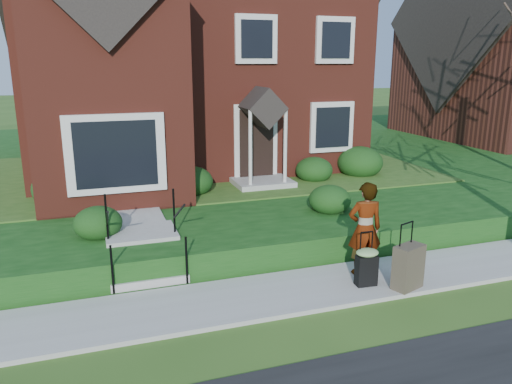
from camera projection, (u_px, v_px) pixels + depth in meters
name	position (u px, v px, depth m)	size (l,w,h in m)	color
ground	(299.00, 293.00, 8.95)	(120.00, 120.00, 0.00)	#2D5119
sidewalk	(299.00, 290.00, 8.94)	(60.00, 1.60, 0.08)	#9E9B93
terrace	(283.00, 156.00, 20.10)	(44.00, 20.00, 0.60)	#123D10
walkway	(130.00, 200.00, 12.60)	(1.20, 6.00, 0.06)	#9E9B93
main_house	(180.00, 22.00, 16.35)	(10.40, 10.20, 9.40)	maroon
front_steps	(144.00, 248.00, 9.75)	(1.40, 2.02, 1.50)	#9E9B93
foundation_shrubs	(223.00, 177.00, 13.19)	(10.02, 4.45, 1.08)	#163810
woman	(365.00, 229.00, 9.35)	(0.66, 0.43, 1.80)	#999999
suitcase_black	(367.00, 265.00, 8.98)	(0.44, 0.37, 1.01)	black
suitcase_olive	(408.00, 267.00, 8.86)	(0.63, 0.48, 1.21)	#4A4131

